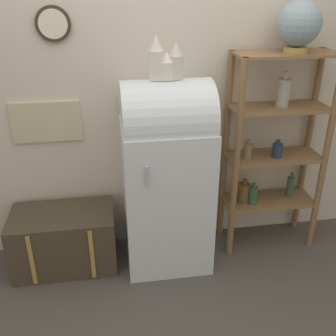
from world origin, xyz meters
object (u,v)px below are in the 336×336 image
at_px(suitcase_trunk, 65,239).
at_px(globe, 299,25).
at_px(vase_center, 166,67).
at_px(vase_right, 176,62).
at_px(refrigerator, 166,173).
at_px(vase_left, 156,59).

height_order(suitcase_trunk, globe, globe).
height_order(globe, vase_center, globe).
distance_m(suitcase_trunk, vase_right, 1.59).
relative_size(refrigerator, suitcase_trunk, 1.87).
xyz_separation_m(suitcase_trunk, vase_center, (0.80, -0.02, 1.31)).
height_order(vase_center, vase_right, vase_right).
bearing_deg(suitcase_trunk, vase_right, -1.07).
xyz_separation_m(refrigerator, vase_left, (-0.06, 0.01, 0.83)).
bearing_deg(suitcase_trunk, refrigerator, -1.86).
relative_size(refrigerator, globe, 4.23).
height_order(suitcase_trunk, vase_center, vase_center).
relative_size(suitcase_trunk, vase_center, 4.28).
xyz_separation_m(suitcase_trunk, vase_left, (0.73, -0.02, 1.36)).
xyz_separation_m(globe, vase_right, (-0.86, -0.07, -0.21)).
bearing_deg(globe, vase_center, -175.58).
relative_size(vase_left, vase_center, 1.60).
xyz_separation_m(vase_center, vase_right, (0.07, 0.01, 0.03)).
xyz_separation_m(refrigerator, vase_right, (0.06, 0.01, 0.81)).
xyz_separation_m(refrigerator, vase_center, (-0.00, 0.00, 0.78)).
bearing_deg(refrigerator, suitcase_trunk, 178.14).
height_order(globe, vase_right, globe).
bearing_deg(vase_center, refrigerator, -60.95).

